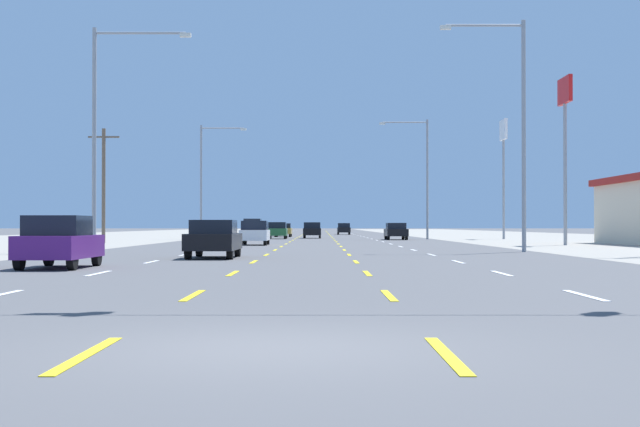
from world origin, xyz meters
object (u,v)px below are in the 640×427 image
suv_far_left_distant_a (252,227)px  hatchback_inner_left_mid (254,233)px  streetlight_left_row_1 (205,174)px  streetlight_left_row_0 (103,122)px  sedan_inner_left_near (213,238)px  hatchback_center_turn_farther (311,230)px  streetlight_right_row_1 (422,170)px  sedan_inner_left_farthest (282,230)px  pole_sign_right_row_2 (502,147)px  hatchback_far_left_nearest (58,241)px  hatchback_inner_left_far (276,230)px  sedan_far_right_midfar (395,231)px  hatchback_inner_right_distant_b (343,229)px  streetlight_right_row_0 (515,119)px  pole_sign_right_row_1 (564,114)px

suv_far_left_distant_a → hatchback_inner_left_mid: bearing=-85.6°
streetlight_left_row_1 → suv_far_left_distant_a: bearing=81.7°
suv_far_left_distant_a → streetlight_left_row_0: size_ratio=0.46×
sedan_inner_left_near → hatchback_center_turn_farther: (3.31, 53.71, 0.03)m
streetlight_left_row_1 → streetlight_right_row_1: 19.48m
sedan_inner_left_farthest → pole_sign_right_row_2: bearing=-38.4°
hatchback_inner_left_mid → streetlight_right_row_1: (13.35, 24.02, 5.41)m
hatchback_far_left_nearest → streetlight_left_row_0: bearing=98.9°
hatchback_far_left_nearest → hatchback_inner_left_far: size_ratio=1.00×
sedan_far_right_midfar → hatchback_inner_right_distant_b: 43.04m
streetlight_right_row_0 → streetlight_left_row_1: (-19.54, 38.99, -0.37)m
hatchback_inner_left_mid → streetlight_left_row_0: bearing=-112.1°
sedan_inner_left_near → hatchback_inner_right_distant_b: size_ratio=1.15×
sedan_inner_left_farthest → hatchback_inner_right_distant_b: hatchback_inner_right_distant_b is taller
sedan_inner_left_near → hatchback_inner_right_distant_b: (7.25, 87.35, 0.03)m
hatchback_inner_right_distant_b → streetlight_left_row_0: streetlight_left_row_0 is taller
hatchback_center_turn_farther → hatchback_inner_right_distant_b: size_ratio=1.00×
sedan_inner_left_near → streetlight_right_row_0: (13.34, 8.11, 5.51)m
sedan_far_right_midfar → sedan_inner_left_farthest: same height
sedan_inner_left_near → streetlight_left_row_1: streetlight_left_row_1 is taller
hatchback_inner_left_mid → sedan_far_right_midfar: bearing=63.4°
streetlight_right_row_0 → streetlight_right_row_1: 38.99m
pole_sign_right_row_2 → streetlight_right_row_1: pole_sign_right_row_2 is taller
hatchback_inner_left_far → streetlight_right_row_1: streetlight_right_row_1 is taller
hatchback_inner_left_far → streetlight_right_row_1: 14.39m
streetlight_left_row_0 → sedan_inner_left_near: bearing=-52.9°
hatchback_far_left_nearest → streetlight_left_row_1: size_ratio=0.38×
streetlight_right_row_0 → hatchback_far_left_nearest: bearing=-135.9°
sedan_far_right_midfar → streetlight_left_row_0: bearing=-114.8°
sedan_far_right_midfar → hatchback_inner_left_far: bearing=154.5°
hatchback_inner_left_mid → sedan_inner_left_near: bearing=-89.8°
pole_sign_right_row_2 → streetlight_right_row_1: 7.82m
hatchback_inner_left_far → sedan_inner_left_farthest: size_ratio=0.87×
streetlight_left_row_0 → streetlight_right_row_0: streetlight_right_row_0 is taller
hatchback_center_turn_farther → sedan_inner_left_farthest: size_ratio=0.87×
hatchback_inner_right_distant_b → streetlight_left_row_1: size_ratio=0.38×
hatchback_inner_left_mid → pole_sign_right_row_1: pole_sign_right_row_1 is taller
suv_far_left_distant_a → hatchback_inner_left_far: bearing=-78.2°
sedan_inner_left_farthest → suv_far_left_distant_a: bearing=149.6°
sedan_far_right_midfar → pole_sign_right_row_1: bearing=-68.0°
streetlight_left_row_1 → sedan_far_right_midfar: bearing=-8.9°
pole_sign_right_row_1 → streetlight_right_row_1: (-6.22, 24.58, -2.05)m
pole_sign_right_row_2 → hatchback_far_left_nearest: bearing=-113.3°
sedan_inner_left_farthest → streetlight_right_row_1: 22.42m
sedan_inner_left_farthest → suv_far_left_distant_a: 4.03m
hatchback_far_left_nearest → streetlight_right_row_0: bearing=44.1°
hatchback_inner_left_far → sedan_inner_left_farthest: bearing=90.3°
pole_sign_right_row_1 → pole_sign_right_row_2: bearing=87.2°
hatchback_far_left_nearest → hatchback_center_turn_farther: size_ratio=1.00×
sedan_inner_left_near → hatchback_inner_left_far: (0.15, 49.45, 0.03)m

